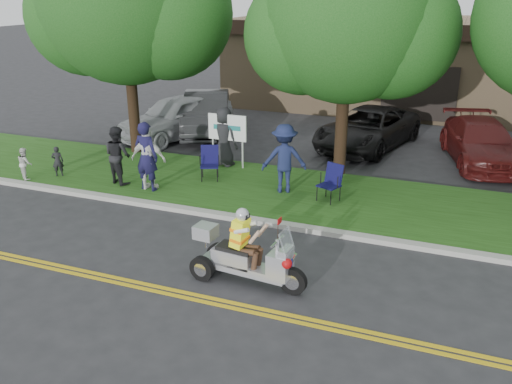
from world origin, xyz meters
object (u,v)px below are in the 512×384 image
(lawn_chair_a, at_px, (332,180))
(lawn_chair_b, at_px, (210,160))
(trike_scooter, at_px, (244,257))
(spectator_adult_mid, at_px, (118,155))
(spectator_adult_right, at_px, (149,159))
(parked_car_right, at_px, (481,142))
(parked_car_mid, at_px, (368,128))
(parked_car_far_left, at_px, (177,117))
(spectator_adult_left, at_px, (146,156))
(parked_car_left, at_px, (207,113))

(lawn_chair_a, bearing_deg, lawn_chair_b, -164.04)
(trike_scooter, relative_size, spectator_adult_mid, 1.43)
(spectator_adult_right, distance_m, parked_car_right, 10.57)
(parked_car_right, bearing_deg, parked_car_mid, 158.59)
(lawn_chair_a, distance_m, parked_car_far_left, 8.34)
(lawn_chair_b, relative_size, parked_car_mid, 0.20)
(spectator_adult_left, height_order, parked_car_left, spectator_adult_left)
(parked_car_far_left, xyz_separation_m, parked_car_mid, (6.96, 1.23, -0.11))
(parked_car_left, height_order, parked_car_right, parked_car_left)
(lawn_chair_b, bearing_deg, parked_car_left, 94.30)
(lawn_chair_a, relative_size, lawn_chair_b, 0.99)
(lawn_chair_a, height_order, spectator_adult_left, spectator_adult_left)
(spectator_adult_right, distance_m, parked_car_mid, 8.25)
(spectator_adult_left, height_order, parked_car_right, spectator_adult_left)
(parked_car_far_left, distance_m, parked_car_left, 1.25)
(trike_scooter, height_order, parked_car_far_left, parked_car_far_left)
(spectator_adult_right, bearing_deg, lawn_chair_a, -173.03)
(parked_car_far_left, bearing_deg, parked_car_mid, 29.93)
(parked_car_far_left, xyz_separation_m, parked_car_right, (10.69, 0.76, -0.13))
(spectator_adult_mid, bearing_deg, lawn_chair_a, -151.39)
(spectator_adult_left, bearing_deg, parked_car_far_left, -63.55)
(spectator_adult_mid, relative_size, spectator_adult_right, 0.96)
(parked_car_left, xyz_separation_m, parked_car_mid, (6.21, 0.23, -0.10))
(parked_car_mid, bearing_deg, spectator_adult_right, -110.80)
(trike_scooter, xyz_separation_m, parked_car_mid, (0.51, 10.29, 0.16))
(spectator_adult_mid, distance_m, parked_car_far_left, 5.46)
(parked_car_right, bearing_deg, lawn_chair_b, -160.97)
(spectator_adult_right, bearing_deg, trike_scooter, 135.36)
(parked_car_left, xyz_separation_m, parked_car_right, (9.94, -0.24, -0.11))
(trike_scooter, distance_m, lawn_chair_b, 5.88)
(lawn_chair_b, bearing_deg, parked_car_right, 10.75)
(parked_car_far_left, xyz_separation_m, parked_car_left, (0.75, 1.00, -0.01))
(trike_scooter, height_order, parked_car_right, trike_scooter)
(lawn_chair_b, height_order, parked_car_far_left, parked_car_far_left)
(spectator_adult_right, xyz_separation_m, parked_car_mid, (4.79, 6.72, -0.27))
(parked_car_far_left, relative_size, parked_car_mid, 0.95)
(lawn_chair_b, distance_m, spectator_adult_mid, 2.60)
(lawn_chair_b, bearing_deg, spectator_adult_mid, -173.25)
(trike_scooter, xyz_separation_m, spectator_adult_right, (-4.28, 3.58, 0.43))
(spectator_adult_left, bearing_deg, parked_car_left, -72.68)
(lawn_chair_b, relative_size, parked_car_far_left, 0.21)
(trike_scooter, relative_size, spectator_adult_left, 1.23)
(spectator_adult_mid, bearing_deg, parked_car_right, -127.34)
(spectator_adult_right, height_order, parked_car_far_left, spectator_adult_right)
(parked_car_far_left, distance_m, parked_car_mid, 7.06)
(parked_car_left, bearing_deg, spectator_adult_right, -100.69)
(parked_car_mid, height_order, parked_car_right, parked_car_mid)
(trike_scooter, distance_m, spectator_adult_right, 5.60)
(trike_scooter, distance_m, parked_car_far_left, 11.13)
(spectator_adult_mid, relative_size, parked_car_mid, 0.33)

